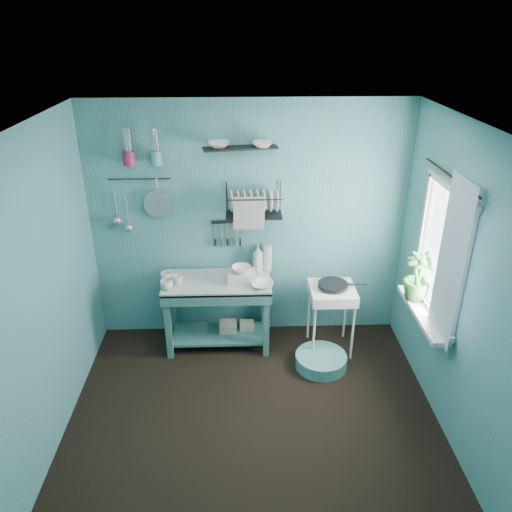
{
  "coord_description": "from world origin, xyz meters",
  "views": [
    {
      "loc": [
        -0.09,
        -3.23,
        3.16
      ],
      "look_at": [
        0.05,
        0.85,
        1.2
      ],
      "focal_mm": 35.0,
      "sensor_mm": 36.0,
      "label": 1
    }
  ],
  "objects_px": {
    "utensil_cup_magenta": "(129,158)",
    "potted_plant": "(418,277)",
    "water_bottle": "(267,258)",
    "storage_tin_large": "(228,332)",
    "mug_mid": "(178,280)",
    "frying_pan": "(333,285)",
    "colander": "(158,204)",
    "wash_tub": "(242,277)",
    "utensil_cup_teal": "(156,158)",
    "dish_rack": "(254,201)",
    "floor_basin": "(321,361)",
    "soap_bottle": "(258,258)",
    "mug_left": "(167,285)",
    "hotplate_stand": "(330,318)",
    "work_counter": "(218,313)",
    "mug_right": "(167,277)",
    "storage_tin_small": "(247,331)"
  },
  "relations": [
    {
      "from": "floor_basin",
      "to": "mug_mid",
      "type": "bearing_deg",
      "value": 165.54
    },
    {
      "from": "mug_mid",
      "to": "frying_pan",
      "type": "height_order",
      "value": "mug_mid"
    },
    {
      "from": "utensil_cup_teal",
      "to": "storage_tin_small",
      "type": "height_order",
      "value": "utensil_cup_teal"
    },
    {
      "from": "dish_rack",
      "to": "potted_plant",
      "type": "relative_size",
      "value": 1.22
    },
    {
      "from": "potted_plant",
      "to": "soap_bottle",
      "type": "bearing_deg",
      "value": 152.57
    },
    {
      "from": "soap_bottle",
      "to": "floor_basin",
      "type": "xyz_separation_m",
      "value": [
        0.61,
        -0.62,
        -0.85
      ]
    },
    {
      "from": "work_counter",
      "to": "wash_tub",
      "type": "xyz_separation_m",
      "value": [
        0.25,
        -0.02,
        0.43
      ]
    },
    {
      "from": "utensil_cup_magenta",
      "to": "utensil_cup_teal",
      "type": "height_order",
      "value": "utensil_cup_magenta"
    },
    {
      "from": "soap_bottle",
      "to": "colander",
      "type": "distance_m",
      "value": 1.14
    },
    {
      "from": "wash_tub",
      "to": "hotplate_stand",
      "type": "xyz_separation_m",
      "value": [
        0.91,
        -0.09,
        -0.46
      ]
    },
    {
      "from": "hotplate_stand",
      "to": "colander",
      "type": "distance_m",
      "value": 2.09
    },
    {
      "from": "mug_left",
      "to": "hotplate_stand",
      "type": "relative_size",
      "value": 0.17
    },
    {
      "from": "mug_left",
      "to": "hotplate_stand",
      "type": "height_order",
      "value": "mug_left"
    },
    {
      "from": "wash_tub",
      "to": "dish_rack",
      "type": "xyz_separation_m",
      "value": [
        0.13,
        0.19,
        0.73
      ]
    },
    {
      "from": "mug_mid",
      "to": "colander",
      "type": "height_order",
      "value": "colander"
    },
    {
      "from": "utensil_cup_magenta",
      "to": "potted_plant",
      "type": "bearing_deg",
      "value": -15.98
    },
    {
      "from": "colander",
      "to": "utensil_cup_teal",
      "type": "bearing_deg",
      "value": -50.35
    },
    {
      "from": "wash_tub",
      "to": "soap_bottle",
      "type": "xyz_separation_m",
      "value": [
        0.17,
        0.22,
        0.1
      ]
    },
    {
      "from": "frying_pan",
      "to": "colander",
      "type": "distance_m",
      "value": 1.91
    },
    {
      "from": "work_counter",
      "to": "utensil_cup_teal",
      "type": "relative_size",
      "value": 8.31
    },
    {
      "from": "frying_pan",
      "to": "utensil_cup_magenta",
      "type": "height_order",
      "value": "utensil_cup_magenta"
    },
    {
      "from": "mug_mid",
      "to": "mug_left",
      "type": "bearing_deg",
      "value": -135.0
    },
    {
      "from": "floor_basin",
      "to": "storage_tin_small",
      "type": "bearing_deg",
      "value": 145.37
    },
    {
      "from": "colander",
      "to": "floor_basin",
      "type": "distance_m",
      "value": 2.24
    },
    {
      "from": "mug_mid",
      "to": "utensil_cup_teal",
      "type": "xyz_separation_m",
      "value": [
        -0.16,
        0.28,
        1.15
      ]
    },
    {
      "from": "mug_right",
      "to": "potted_plant",
      "type": "xyz_separation_m",
      "value": [
        2.33,
        -0.53,
        0.24
      ]
    },
    {
      "from": "mug_left",
      "to": "utensil_cup_magenta",
      "type": "height_order",
      "value": "utensil_cup_magenta"
    },
    {
      "from": "mug_mid",
      "to": "wash_tub",
      "type": "distance_m",
      "value": 0.63
    },
    {
      "from": "storage_tin_large",
      "to": "floor_basin",
      "type": "relative_size",
      "value": 0.43
    },
    {
      "from": "soap_bottle",
      "to": "water_bottle",
      "type": "bearing_deg",
      "value": 11.31
    },
    {
      "from": "water_bottle",
      "to": "storage_tin_large",
      "type": "xyz_separation_m",
      "value": [
        -0.42,
        -0.17,
        -0.8
      ]
    },
    {
      "from": "frying_pan",
      "to": "dish_rack",
      "type": "xyz_separation_m",
      "value": [
        -0.78,
        0.28,
        0.79
      ]
    },
    {
      "from": "work_counter",
      "to": "mug_right",
      "type": "relative_size",
      "value": 8.78
    },
    {
      "from": "wash_tub",
      "to": "floor_basin",
      "type": "xyz_separation_m",
      "value": [
        0.78,
        -0.4,
        -0.75
      ]
    },
    {
      "from": "soap_bottle",
      "to": "storage_tin_small",
      "type": "distance_m",
      "value": 0.83
    },
    {
      "from": "wash_tub",
      "to": "soap_bottle",
      "type": "height_order",
      "value": "soap_bottle"
    },
    {
      "from": "hotplate_stand",
      "to": "dish_rack",
      "type": "xyz_separation_m",
      "value": [
        -0.78,
        0.28,
        1.19
      ]
    },
    {
      "from": "mug_right",
      "to": "utensil_cup_magenta",
      "type": "distance_m",
      "value": 1.21
    },
    {
      "from": "mug_mid",
      "to": "wash_tub",
      "type": "height_order",
      "value": "wash_tub"
    },
    {
      "from": "utensil_cup_magenta",
      "to": "utensil_cup_teal",
      "type": "xyz_separation_m",
      "value": [
        0.25,
        0.0,
        -0.0
      ]
    },
    {
      "from": "utensil_cup_magenta",
      "to": "storage_tin_small",
      "type": "bearing_deg",
      "value": -7.23
    },
    {
      "from": "work_counter",
      "to": "utensil_cup_magenta",
      "type": "bearing_deg",
      "value": 175.55
    },
    {
      "from": "hotplate_stand",
      "to": "utensil_cup_magenta",
      "type": "height_order",
      "value": "utensil_cup_magenta"
    },
    {
      "from": "dish_rack",
      "to": "floor_basin",
      "type": "height_order",
      "value": "dish_rack"
    },
    {
      "from": "wash_tub",
      "to": "utensil_cup_teal",
      "type": "distance_m",
      "value": 1.41
    },
    {
      "from": "dish_rack",
      "to": "utensil_cup_teal",
      "type": "distance_m",
      "value": 1.01
    },
    {
      "from": "wash_tub",
      "to": "storage_tin_large",
      "type": "bearing_deg",
      "value": 154.98
    },
    {
      "from": "mug_mid",
      "to": "potted_plant",
      "type": "distance_m",
      "value": 2.28
    },
    {
      "from": "frying_pan",
      "to": "potted_plant",
      "type": "height_order",
      "value": "potted_plant"
    },
    {
      "from": "soap_bottle",
      "to": "potted_plant",
      "type": "bearing_deg",
      "value": -27.43
    }
  ]
}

